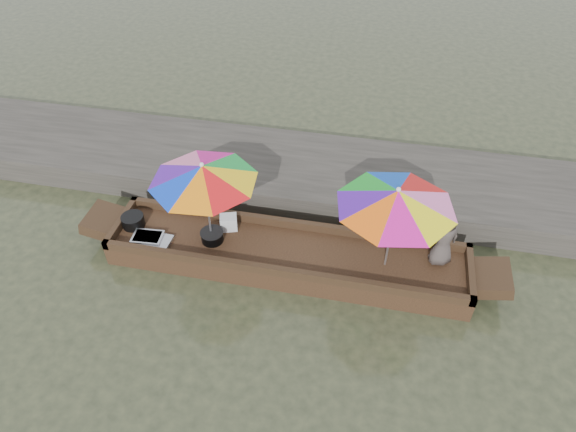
% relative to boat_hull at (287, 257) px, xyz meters
% --- Properties ---
extents(water, '(80.00, 80.00, 0.00)m').
position_rel_boat_hull_xyz_m(water, '(0.00, 0.00, -0.17)').
color(water, '#292F1E').
rests_on(water, ground).
extents(dock, '(22.00, 2.20, 0.50)m').
position_rel_boat_hull_xyz_m(dock, '(0.00, 2.20, 0.08)').
color(dock, '#2D2B26').
rests_on(dock, ground).
extents(boat_hull, '(5.87, 1.20, 0.35)m').
position_rel_boat_hull_xyz_m(boat_hull, '(0.00, 0.00, 0.00)').
color(boat_hull, black).
rests_on(boat_hull, water).
extents(cooking_pot, '(0.38, 0.38, 0.20)m').
position_rel_boat_hull_xyz_m(cooking_pot, '(-2.68, 0.05, 0.28)').
color(cooking_pot, black).
rests_on(cooking_pot, boat_hull).
extents(tray_crayfish, '(0.52, 0.38, 0.09)m').
position_rel_boat_hull_xyz_m(tray_crayfish, '(-2.30, -0.24, 0.22)').
color(tray_crayfish, silver).
rests_on(tray_crayfish, boat_hull).
extents(tray_scallop, '(0.51, 0.36, 0.06)m').
position_rel_boat_hull_xyz_m(tray_scallop, '(-2.15, -0.26, 0.21)').
color(tray_scallop, silver).
rests_on(tray_scallop, boat_hull).
extents(charcoal_grill, '(0.36, 0.36, 0.17)m').
position_rel_boat_hull_xyz_m(charcoal_grill, '(-1.25, -0.03, 0.26)').
color(charcoal_grill, black).
rests_on(charcoal_grill, boat_hull).
extents(supply_bag, '(0.33, 0.29, 0.26)m').
position_rel_boat_hull_xyz_m(supply_bag, '(-1.07, 0.31, 0.30)').
color(supply_bag, silver).
rests_on(supply_bag, boat_hull).
extents(vendor, '(0.57, 0.49, 1.00)m').
position_rel_boat_hull_xyz_m(vendor, '(2.41, 0.24, 0.67)').
color(vendor, '#483F3B').
rests_on(vendor, boat_hull).
extents(umbrella_bow, '(2.11, 2.11, 1.55)m').
position_rel_boat_hull_xyz_m(umbrella_bow, '(-1.27, 0.00, 0.95)').
color(umbrella_bow, yellow).
rests_on(umbrella_bow, boat_hull).
extents(umbrella_stern, '(2.10, 2.10, 1.55)m').
position_rel_boat_hull_xyz_m(umbrella_stern, '(1.59, 0.00, 0.95)').
color(umbrella_stern, pink).
rests_on(umbrella_stern, boat_hull).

